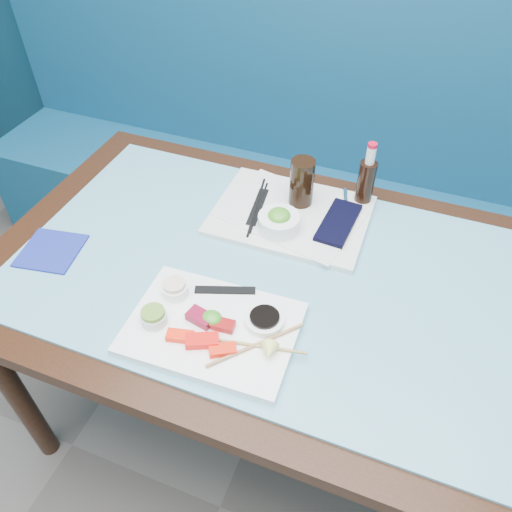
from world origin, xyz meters
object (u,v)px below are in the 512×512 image
(serving_tray, at_px, (291,215))
(blue_napkin, at_px, (51,251))
(sashimi_plate, at_px, (213,328))
(cola_bottle_body, at_px, (365,184))
(booth_bench, at_px, (330,197))
(dining_table, at_px, (259,291))
(seaweed_bowl, at_px, (279,223))
(cola_glass, at_px, (302,183))

(serving_tray, distance_m, blue_napkin, 0.65)
(sashimi_plate, relative_size, cola_bottle_body, 2.68)
(booth_bench, relative_size, dining_table, 2.14)
(booth_bench, distance_m, blue_napkin, 1.18)
(dining_table, xyz_separation_m, serving_tray, (0.01, 0.21, 0.10))
(dining_table, distance_m, seaweed_bowl, 0.19)
(serving_tray, bearing_deg, sashimi_plate, -95.74)
(sashimi_plate, height_order, cola_bottle_body, cola_bottle_body)
(cola_bottle_body, bearing_deg, dining_table, -118.14)
(cola_glass, bearing_deg, sashimi_plate, -95.67)
(dining_table, relative_size, blue_napkin, 9.53)
(cola_glass, relative_size, cola_bottle_body, 1.00)
(booth_bench, height_order, cola_glass, booth_bench)
(booth_bench, bearing_deg, seaweed_bowl, -89.79)
(sashimi_plate, relative_size, seaweed_bowl, 3.33)
(seaweed_bowl, height_order, cola_bottle_body, cola_bottle_body)
(booth_bench, bearing_deg, cola_bottle_body, -69.46)
(sashimi_plate, xyz_separation_m, cola_bottle_body, (0.21, 0.57, 0.06))
(sashimi_plate, distance_m, serving_tray, 0.44)
(booth_bench, bearing_deg, dining_table, -90.00)
(blue_napkin, bearing_deg, seaweed_bowl, 27.89)
(cola_glass, height_order, cola_bottle_body, cola_glass)
(sashimi_plate, height_order, seaweed_bowl, seaweed_bowl)
(serving_tray, xyz_separation_m, blue_napkin, (-0.54, -0.35, -0.00))
(serving_tray, relative_size, seaweed_bowl, 3.79)
(seaweed_bowl, relative_size, cola_glass, 0.80)
(serving_tray, distance_m, cola_glass, 0.10)
(sashimi_plate, bearing_deg, blue_napkin, 168.59)
(cola_bottle_body, bearing_deg, cola_glass, -154.02)
(cola_bottle_body, distance_m, blue_napkin, 0.87)
(sashimi_plate, height_order, blue_napkin, sashimi_plate)
(sashimi_plate, bearing_deg, dining_table, 81.26)
(sashimi_plate, height_order, cola_glass, cola_glass)
(cola_glass, bearing_deg, blue_napkin, -143.25)
(booth_bench, relative_size, seaweed_bowl, 26.94)
(booth_bench, distance_m, cola_bottle_body, 0.69)
(seaweed_bowl, height_order, blue_napkin, seaweed_bowl)
(sashimi_plate, relative_size, serving_tray, 0.88)
(dining_table, xyz_separation_m, cola_glass, (0.02, 0.27, 0.18))
(serving_tray, distance_m, seaweed_bowl, 0.08)
(booth_bench, xyz_separation_m, blue_napkin, (-0.53, -0.98, 0.39))
(booth_bench, height_order, blue_napkin, booth_bench)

